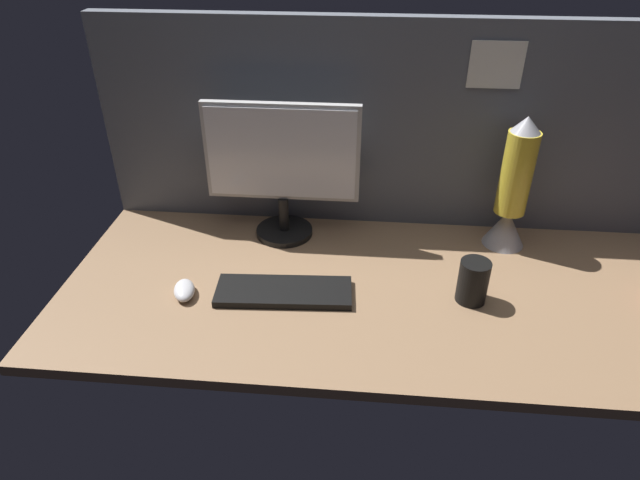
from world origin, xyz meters
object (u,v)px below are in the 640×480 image
(monitor, at_px, (282,164))
(mug_black_travel, at_px, (473,281))
(lava_lamp, at_px, (512,194))
(mouse, at_px, (184,290))
(keyboard, at_px, (284,292))

(monitor, bearing_deg, mug_black_travel, -28.48)
(lava_lamp, bearing_deg, mouse, -159.11)
(monitor, distance_m, mug_black_travel, 0.65)
(monitor, relative_size, keyboard, 1.26)
(monitor, height_order, mug_black_travel, monitor)
(keyboard, xyz_separation_m, mug_black_travel, (0.51, 0.02, 0.05))
(monitor, bearing_deg, keyboard, -82.12)
(keyboard, bearing_deg, mug_black_travel, -0.51)
(keyboard, bearing_deg, mouse, -177.58)
(mouse, height_order, mug_black_travel, mug_black_travel)
(lava_lamp, bearing_deg, monitor, 179.93)
(keyboard, xyz_separation_m, lava_lamp, (0.65, 0.32, 0.16))
(monitor, relative_size, mouse, 4.87)
(mouse, distance_m, mug_black_travel, 0.78)
(keyboard, bearing_deg, monitor, 94.55)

